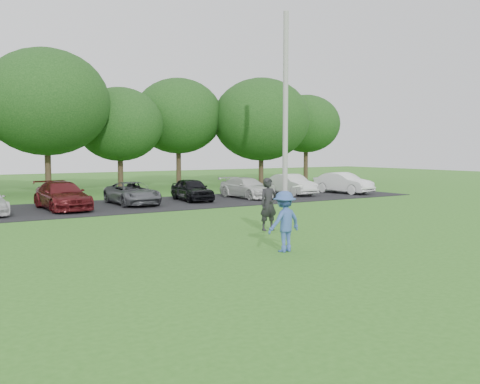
{
  "coord_description": "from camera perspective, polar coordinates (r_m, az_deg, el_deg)",
  "views": [
    {
      "loc": [
        -9.55,
        -11.39,
        2.73
      ],
      "look_at": [
        0.0,
        3.5,
        1.3
      ],
      "focal_mm": 40.0,
      "sensor_mm": 36.0,
      "label": 1
    }
  ],
  "objects": [
    {
      "name": "frisbee_player",
      "position": [
        14.24,
        4.76,
        -3.14
      ],
      "size": [
        1.11,
        0.72,
        1.79
      ],
      "color": "#3958A1",
      "rests_on": "ground"
    },
    {
      "name": "parking_lot",
      "position": [
        26.33,
        -11.24,
        -1.38
      ],
      "size": [
        32.0,
        6.5,
        0.03
      ],
      "primitive_type": "cube",
      "color": "black",
      "rests_on": "ground"
    },
    {
      "name": "utility_pole",
      "position": [
        29.08,
        4.87,
        9.07
      ],
      "size": [
        0.28,
        0.28,
        9.99
      ],
      "primitive_type": "cylinder",
      "color": "#A2A19D",
      "rests_on": "ground"
    },
    {
      "name": "parked_cars",
      "position": [
        26.16,
        -12.32,
        -0.11
      ],
      "size": [
        28.57,
        4.64,
        1.26
      ],
      "color": "silver",
      "rests_on": "parking_lot"
    },
    {
      "name": "camera_bystander",
      "position": [
        17.89,
        3.07,
        -1.31
      ],
      "size": [
        0.66,
        0.46,
        1.77
      ],
      "color": "black",
      "rests_on": "ground"
    },
    {
      "name": "ground",
      "position": [
        15.11,
        7.22,
        -5.83
      ],
      "size": [
        100.0,
        100.0,
        0.0
      ],
      "primitive_type": "plane",
      "color": "#336F1F",
      "rests_on": "ground"
    },
    {
      "name": "tree_row",
      "position": [
        35.96,
        -14.85,
        7.95
      ],
      "size": [
        42.39,
        9.85,
        8.64
      ],
      "color": "#38281C",
      "rests_on": "ground"
    }
  ]
}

